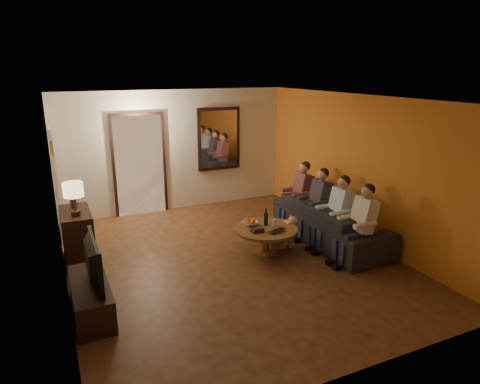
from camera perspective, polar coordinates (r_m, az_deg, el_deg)
name	(u,v)px	position (r m, az deg, el deg)	size (l,w,h in m)	color
floor	(231,260)	(7.11, -1.20, -9.06)	(5.00, 6.00, 0.01)	#422011
ceiling	(230,99)	(6.44, -1.34, 12.34)	(5.00, 6.00, 0.01)	white
back_wall	(176,151)	(9.41, -8.59, 5.45)	(5.00, 0.02, 2.60)	beige
front_wall	(357,259)	(4.23, 15.32, -8.66)	(5.00, 0.02, 2.60)	beige
left_wall	(57,204)	(6.15, -23.18, -1.54)	(0.02, 6.00, 2.60)	beige
right_wall	(358,169)	(7.95, 15.51, 3.04)	(0.02, 6.00, 2.60)	beige
orange_accent	(358,169)	(7.95, 15.46, 3.03)	(0.01, 6.00, 2.60)	orange
kitchen_doorway	(140,166)	(9.26, -13.25, 3.43)	(1.00, 0.06, 2.10)	#FFE0A5
door_trim	(140,166)	(9.25, -13.23, 3.42)	(1.12, 0.04, 2.22)	black
fridge_glimpse	(152,171)	(9.35, -11.70, 2.71)	(0.45, 0.03, 1.70)	silver
mirror_frame	(219,139)	(9.66, -2.84, 7.09)	(1.00, 0.05, 1.40)	black
mirror_glass	(219,139)	(9.64, -2.77, 7.06)	(0.86, 0.02, 1.26)	white
white_door	(56,183)	(8.44, -23.33, 1.07)	(0.06, 0.85, 2.04)	white
framed_art	(51,147)	(7.29, -23.84, 5.49)	(0.03, 0.28, 0.24)	#B28C33
art_canvas	(52,147)	(7.29, -23.72, 5.51)	(0.01, 0.22, 0.18)	brown
dresser	(78,236)	(7.41, -20.82, -5.53)	(0.45, 0.95, 0.84)	black
table_lamp	(74,199)	(6.98, -21.25, -0.87)	(0.30, 0.30, 0.54)	beige
flower_vase	(72,195)	(7.42, -21.45, -0.33)	(0.14, 0.14, 0.44)	red
tv_stand	(91,298)	(5.94, -19.25, -13.18)	(0.45, 1.28, 0.43)	black
tv	(87,262)	(5.71, -19.73, -8.73)	(0.13, 1.02, 0.59)	black
sofa	(330,222)	(7.87, 11.93, -4.00)	(0.97, 2.47, 0.72)	black
person_a	(360,227)	(7.07, 15.70, -4.55)	(0.60, 0.40, 1.20)	tan
person_b	(337,216)	(7.51, 12.77, -3.11)	(0.60, 0.40, 1.20)	tan
person_c	(317,206)	(7.96, 10.18, -1.83)	(0.60, 0.40, 1.20)	tan
person_d	(299,197)	(8.44, 7.87, -0.69)	(0.60, 0.40, 1.20)	tan
dog	(281,232)	(7.51, 5.53, -5.37)	(0.56, 0.24, 0.56)	#B27752
coffee_table	(266,240)	(7.31, 3.45, -6.42)	(1.07, 1.07, 0.45)	brown
bowl	(251,223)	(7.32, 1.43, -4.20)	(0.26, 0.26, 0.06)	white
oranges	(251,220)	(7.29, 1.43, -3.70)	(0.20, 0.20, 0.08)	orange
wine_bottle	(266,217)	(7.27, 3.48, -3.32)	(0.07, 0.07, 0.31)	black
wine_glass	(274,222)	(7.33, 4.55, -4.07)	(0.06, 0.06, 0.10)	silver
book_stack	(257,230)	(7.03, 2.28, -5.05)	(0.20, 0.15, 0.07)	black
laptop	(279,232)	(7.04, 5.28, -5.29)	(0.33, 0.21, 0.03)	black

